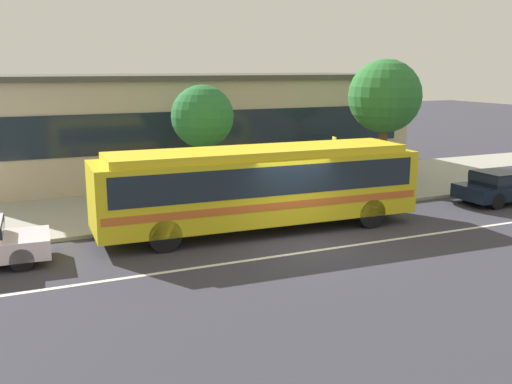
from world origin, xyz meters
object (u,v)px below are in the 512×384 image
(pedestrian_waiting_near_sign, at_px, (110,194))
(street_tree_near_stop, at_px, (203,118))
(pedestrian_walking_along_curb, at_px, (259,177))
(bus_stop_sign, at_px, (334,162))
(transit_bus, at_px, (260,183))
(sedan_far_ahead, at_px, (509,184))
(pedestrian_standing_by_tree, at_px, (306,182))
(street_tree_mid_block, at_px, (385,97))

(pedestrian_waiting_near_sign, relative_size, street_tree_near_stop, 0.37)
(pedestrian_walking_along_curb, bearing_deg, pedestrian_waiting_near_sign, -170.56)
(pedestrian_walking_along_curb, relative_size, street_tree_near_stop, 0.36)
(pedestrian_waiting_near_sign, height_order, pedestrian_walking_along_curb, pedestrian_waiting_near_sign)
(bus_stop_sign, bearing_deg, transit_bus, -155.20)
(bus_stop_sign, height_order, street_tree_near_stop, street_tree_near_stop)
(pedestrian_walking_along_curb, distance_m, bus_stop_sign, 3.03)
(bus_stop_sign, xyz_separation_m, street_tree_near_stop, (-4.35, 2.68, 1.62))
(sedan_far_ahead, xyz_separation_m, bus_stop_sign, (-7.06, 2.02, 1.08))
(bus_stop_sign, bearing_deg, pedestrian_standing_by_tree, 166.36)
(pedestrian_standing_by_tree, bearing_deg, bus_stop_sign, -13.64)
(sedan_far_ahead, relative_size, pedestrian_waiting_near_sign, 2.73)
(pedestrian_standing_by_tree, bearing_deg, sedan_far_ahead, -15.67)
(pedestrian_waiting_near_sign, height_order, street_tree_mid_block, street_tree_mid_block)
(sedan_far_ahead, distance_m, pedestrian_standing_by_tree, 8.41)
(pedestrian_waiting_near_sign, xyz_separation_m, street_tree_mid_block, (11.83, 0.95, 2.99))
(sedan_far_ahead, xyz_separation_m, pedestrian_waiting_near_sign, (-15.42, 2.75, 0.41))
(pedestrian_walking_along_curb, distance_m, pedestrian_standing_by_tree, 2.00)
(pedestrian_walking_along_curb, xyz_separation_m, bus_stop_sign, (2.39, -1.72, 0.73))
(transit_bus, bearing_deg, sedan_far_ahead, -1.06)
(pedestrian_waiting_near_sign, relative_size, bus_stop_sign, 0.65)
(pedestrian_walking_along_curb, bearing_deg, pedestrian_standing_by_tree, -47.19)
(pedestrian_waiting_near_sign, distance_m, bus_stop_sign, 8.41)
(transit_bus, height_order, sedan_far_ahead, transit_bus)
(pedestrian_standing_by_tree, xyz_separation_m, street_tree_near_stop, (-3.32, 2.43, 2.36))
(street_tree_mid_block, bearing_deg, pedestrian_walking_along_curb, 179.61)
(pedestrian_walking_along_curb, height_order, pedestrian_standing_by_tree, pedestrian_walking_along_curb)
(transit_bus, bearing_deg, pedestrian_standing_by_tree, 35.47)
(pedestrian_waiting_near_sign, xyz_separation_m, bus_stop_sign, (8.36, -0.72, 0.67))
(pedestrian_walking_along_curb, relative_size, street_tree_mid_block, 0.29)
(sedan_far_ahead, xyz_separation_m, street_tree_mid_block, (-3.59, 3.70, 3.39))
(pedestrian_waiting_near_sign, height_order, street_tree_near_stop, street_tree_near_stop)
(pedestrian_standing_by_tree, distance_m, street_tree_near_stop, 4.74)
(pedestrian_waiting_near_sign, relative_size, pedestrian_standing_by_tree, 1.06)
(sedan_far_ahead, distance_m, street_tree_near_stop, 12.63)
(pedestrian_walking_along_curb, relative_size, pedestrian_standing_by_tree, 1.01)
(transit_bus, relative_size, pedestrian_standing_by_tree, 6.70)
(street_tree_near_stop, height_order, street_tree_mid_block, street_tree_mid_block)
(transit_bus, height_order, street_tree_near_stop, street_tree_near_stop)
(pedestrian_standing_by_tree, height_order, street_tree_mid_block, street_tree_mid_block)
(pedestrian_walking_along_curb, relative_size, bus_stop_sign, 0.62)
(street_tree_near_stop, bearing_deg, transit_bus, -84.70)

